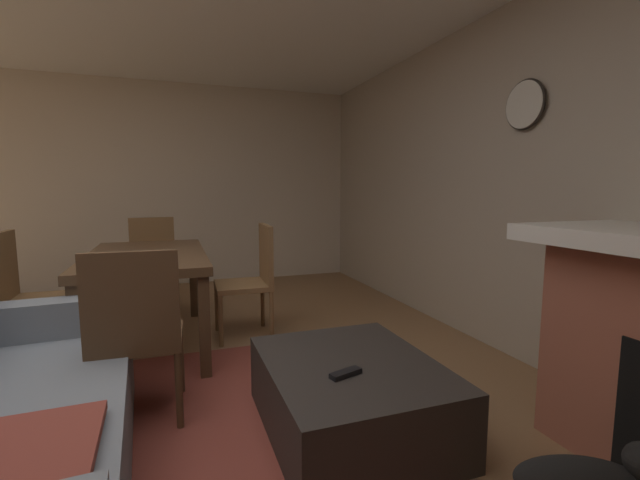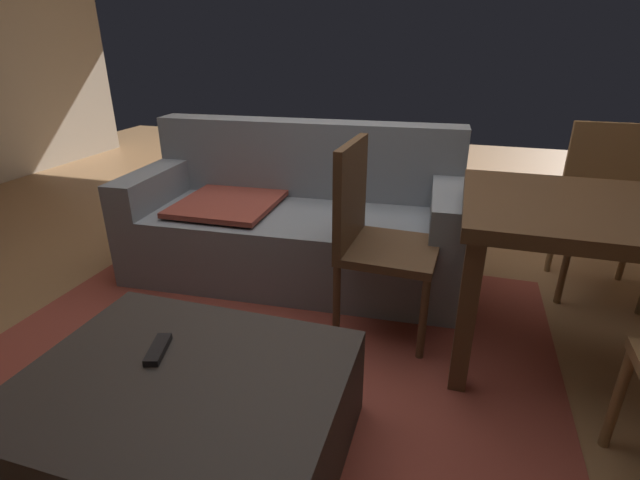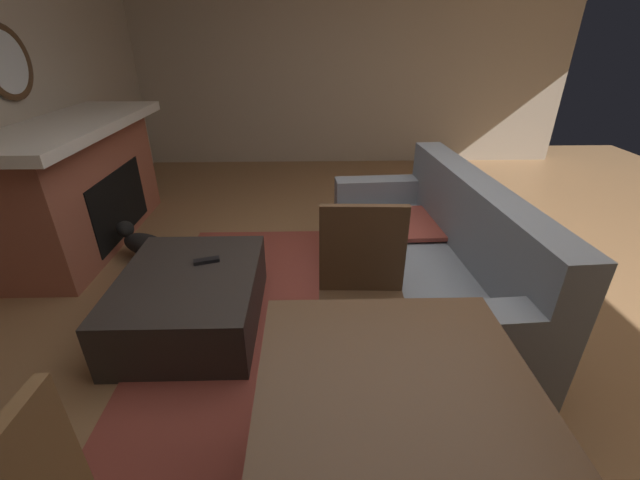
% 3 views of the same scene
% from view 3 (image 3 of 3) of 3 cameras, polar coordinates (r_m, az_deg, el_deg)
% --- Properties ---
extents(floor, '(9.11, 9.11, 0.00)m').
position_cam_3_polar(floor, '(2.66, 9.58, -12.08)').
color(floor, olive).
extents(wall_left, '(0.12, 6.00, 2.54)m').
position_cam_3_polar(wall_left, '(5.84, 3.57, 23.32)').
color(wall_left, '#B7A893').
rests_on(wall_left, ground).
extents(area_rug, '(2.60, 2.00, 0.01)m').
position_cam_3_polar(area_rug, '(2.67, -1.89, -11.18)').
color(area_rug, brown).
rests_on(area_rug, ground).
extents(fireplace, '(2.03, 0.76, 1.05)m').
position_cam_3_polar(fireplace, '(3.98, -30.75, 6.86)').
color(fireplace, '#9E5642').
rests_on(fireplace, ground).
extents(round_wall_mirror, '(0.54, 0.05, 0.54)m').
position_cam_3_polar(round_wall_mirror, '(3.98, -37.94, 19.20)').
color(round_wall_mirror, '#4C331E').
extents(couch, '(1.98, 0.97, 0.89)m').
position_cam_3_polar(couch, '(2.72, 14.75, -3.49)').
color(couch, slate).
rests_on(couch, ground).
extents(ottoman_coffee_table, '(1.02, 0.82, 0.36)m').
position_cam_3_polar(ottoman_coffee_table, '(2.68, -17.71, -7.96)').
color(ottoman_coffee_table, '#2D2826').
rests_on(ottoman_coffee_table, ground).
extents(tv_remote, '(0.09, 0.17, 0.02)m').
position_cam_3_polar(tv_remote, '(2.67, -15.77, -2.83)').
color(tv_remote, black).
rests_on(tv_remote, ottoman_coffee_table).
extents(dining_chair_west, '(0.46, 0.46, 0.93)m').
position_cam_3_polar(dining_chair_west, '(2.05, 6.05, -6.81)').
color(dining_chair_west, '#513823').
rests_on(dining_chair_west, ground).
extents(small_dog, '(0.38, 0.51, 0.26)m').
position_cam_3_polar(small_dog, '(3.56, -23.68, -0.38)').
color(small_dog, black).
rests_on(small_dog, ground).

